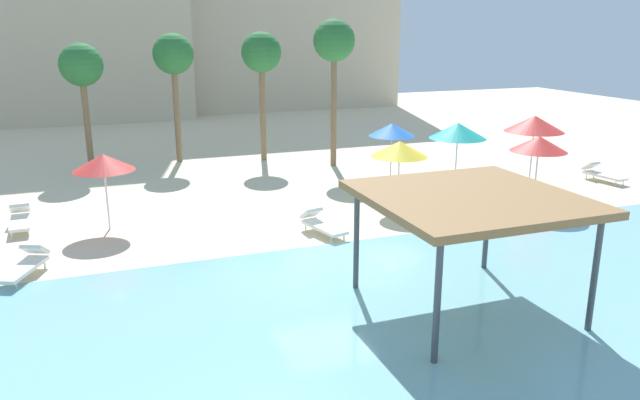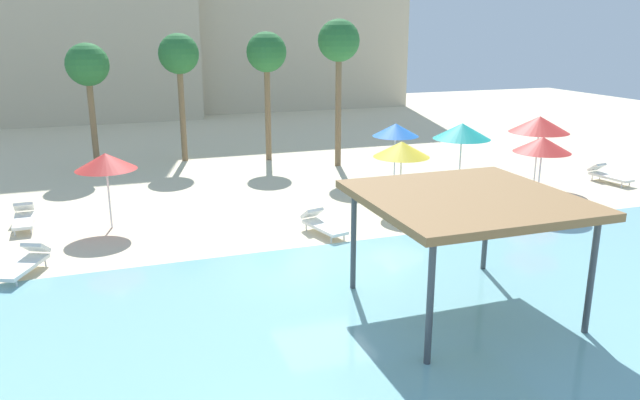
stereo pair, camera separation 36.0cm
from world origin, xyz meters
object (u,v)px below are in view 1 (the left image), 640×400
Objects in this scene: lounge_chair_3 at (602,173)px; palm_tree_1 at (81,68)px; beach_umbrella_red_4 at (535,124)px; beach_umbrella_red_5 at (539,144)px; beach_umbrella_yellow_1 at (399,149)px; palm_tree_3 at (173,57)px; beach_umbrella_red_0 at (103,162)px; palm_tree_0 at (334,44)px; lounge_chair_2 at (25,265)px; palm_tree_2 at (261,55)px; shade_pavilion at (470,201)px; beach_umbrella_blue_2 at (392,130)px; lounge_chair_4 at (20,219)px; lounge_chair_0 at (321,224)px; beach_umbrella_teal_6 at (458,131)px.

palm_tree_1 reaches higher than lounge_chair_3.
beach_umbrella_red_4 reaches higher than beach_umbrella_red_5.
beach_umbrella_yellow_1 is 0.94× the size of beach_umbrella_red_5.
palm_tree_3 is at bearing 130.70° from beach_umbrella_red_5.
beach_umbrella_red_4 is at bearing 10.51° from beach_umbrella_yellow_1.
palm_tree_3 reaches higher than beach_umbrella_red_0.
palm_tree_0 is at bearing 31.23° from beach_umbrella_red_0.
lounge_chair_3 is 0.32× the size of palm_tree_3.
palm_tree_1 reaches higher than beach_umbrella_yellow_1.
lounge_chair_2 is 0.32× the size of palm_tree_3.
palm_tree_2 is at bearing 102.99° from beach_umbrella_yellow_1.
shade_pavilion is at bearing -90.31° from palm_tree_2.
lounge_chair_2 is (-18.99, -3.46, -2.21)m from beach_umbrella_red_4.
beach_umbrella_blue_2 is at bearing 138.05° from lounge_chair_2.
lounge_chair_0 is at bearing 64.01° from lounge_chair_4.
palm_tree_2 is at bearing 130.73° from beach_umbrella_teal_6.
beach_umbrella_red_4 is at bearing 124.46° from lounge_chair_2.
palm_tree_0 is 1.18× the size of palm_tree_1.
palm_tree_0 is (-6.37, 6.21, 3.04)m from beach_umbrella_red_4.
lounge_chair_3 is (13.68, 2.33, 0.00)m from lounge_chair_0.
palm_tree_2 is at bearing 48.73° from beach_umbrella_red_0.
beach_umbrella_red_0 is 0.37× the size of palm_tree_0.
palm_tree_2 is (-2.75, 2.40, -0.53)m from palm_tree_0.
shade_pavilion is 1.83× the size of beach_umbrella_yellow_1.
beach_umbrella_red_5 is 1.04× the size of beach_umbrella_teal_6.
lounge_chair_3 is (12.46, 8.55, -2.29)m from shade_pavilion.
palm_tree_2 is at bearing 120.97° from beach_umbrella_red_5.
beach_umbrella_red_4 is 1.13× the size of beach_umbrella_teal_6.
beach_umbrella_blue_2 is at bearing 94.26° from lounge_chair_4.
palm_tree_3 is (6.37, 8.78, 4.66)m from lounge_chair_4.
shade_pavilion is at bearing -63.67° from lounge_chair_3.
lounge_chair_4 is 0.31× the size of palm_tree_2.
lounge_chair_2 is at bearing -163.69° from beach_umbrella_teal_6.
shade_pavilion is 15.29m from lounge_chair_3.
beach_umbrella_blue_2 is (4.08, 11.86, -0.43)m from shade_pavilion.
beach_umbrella_red_5 is at bearing 75.93° from lounge_chair_0.
beach_umbrella_red_0 is 7.19m from lounge_chair_0.
shade_pavilion is 0.74× the size of palm_tree_2.
beach_umbrella_teal_6 reaches higher than lounge_chair_2.
shade_pavilion is 0.67× the size of palm_tree_0.
beach_umbrella_red_0 is 9.97m from beach_umbrella_yellow_1.
palm_tree_2 is at bearing 123.94° from beach_umbrella_blue_2.
lounge_chair_2 is 1.03× the size of lounge_chair_4.
beach_umbrella_teal_6 is at bearing 58.47° from shade_pavilion.
beach_umbrella_red_5 is at bearing -126.52° from beach_umbrella_red_4.
palm_tree_2 is at bearing 89.69° from shade_pavilion.
beach_umbrella_yellow_1 is 0.41× the size of palm_tree_3.
palm_tree_1 is at bearing -174.17° from palm_tree_3.
beach_umbrella_yellow_1 is 10.28m from lounge_chair_3.
lounge_chair_0 is (-7.62, -4.22, -1.89)m from beach_umbrella_teal_6.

